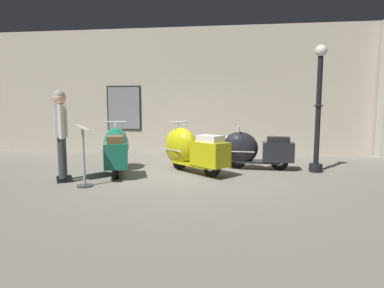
% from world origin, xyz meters
% --- Properties ---
extents(ground_plane, '(60.00, 60.00, 0.00)m').
position_xyz_m(ground_plane, '(0.00, 0.00, 0.00)').
color(ground_plane, slate).
extents(showroom_back_wall, '(18.00, 0.63, 3.89)m').
position_xyz_m(showroom_back_wall, '(0.18, 3.23, 1.94)').
color(showroom_back_wall, '#BCB29E').
rests_on(showroom_back_wall, ground).
extents(scooter_0, '(1.10, 1.87, 1.10)m').
position_xyz_m(scooter_0, '(-1.61, 0.07, 0.50)').
color(scooter_0, black).
rests_on(scooter_0, ground).
extents(scooter_1, '(1.67, 1.60, 1.10)m').
position_xyz_m(scooter_1, '(-0.00, 0.22, 0.50)').
color(scooter_1, black).
rests_on(scooter_1, ground).
extents(scooter_2, '(1.64, 0.58, 0.99)m').
position_xyz_m(scooter_2, '(1.38, 0.67, 0.45)').
color(scooter_2, black).
rests_on(scooter_2, ground).
extents(lamppost, '(0.28, 0.28, 2.73)m').
position_xyz_m(lamppost, '(2.78, 0.51, 1.39)').
color(lamppost, black).
rests_on(lamppost, ground).
extents(visitor_0, '(0.42, 0.51, 1.72)m').
position_xyz_m(visitor_0, '(-2.28, -0.97, 1.00)').
color(visitor_0, black).
rests_on(visitor_0, ground).
extents(info_stanchion, '(0.31, 0.37, 1.11)m').
position_xyz_m(info_stanchion, '(-1.68, -1.30, 0.46)').
color(info_stanchion, '#333338').
rests_on(info_stanchion, ground).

